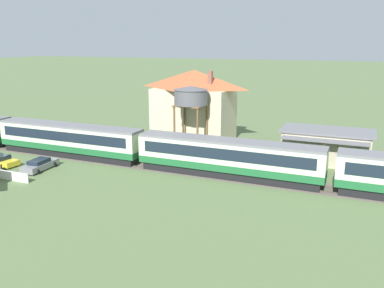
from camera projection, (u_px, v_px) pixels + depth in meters
The scene contains 8 objects.
ground_plane at pixel (196, 172), 46.81m from camera, with size 600.00×600.00×0.00m, color #566B42.
passenger_train at pixel (144, 147), 48.73m from camera, with size 86.38×3.03×4.21m.
railway_track at pixel (105, 160), 51.45m from camera, with size 147.50×3.60×0.04m.
station_building at pixel (326, 146), 50.31m from camera, with size 11.07×7.27×4.08m.
station_house_terracotta_roof at pixel (194, 105), 60.53m from camera, with size 12.04×8.08×10.61m.
water_tower at pixel (191, 97), 54.25m from camera, with size 4.67×4.67×8.89m.
parked_car_yellow at pixel (0, 160), 49.21m from camera, with size 4.81×2.22×1.30m.
parked_car_grey at pixel (40, 165), 47.49m from camera, with size 2.42×4.85×1.30m.
Camera 1 is at (17.08, -41.20, 14.60)m, focal length 38.00 mm.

